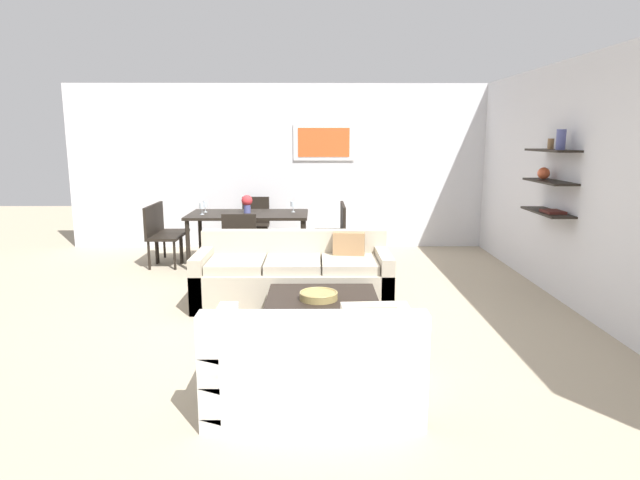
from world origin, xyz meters
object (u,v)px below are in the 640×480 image
object	(u,v)px
dining_chair_foot	(241,241)
wine_glass_left_near	(202,206)
coffee_table	(322,319)
dining_chair_left_near	(158,232)
dining_chair_right_far	(335,227)
loveseat_white	(314,364)
dining_chair_head	(255,221)
wine_glass_right_far	(293,204)
dining_table	(248,218)
centerpiece_vase	(247,202)
sofa_beige	(294,278)
wine_glass_left_far	(205,205)
decorative_bowl	(319,295)
dining_chair_right_near	(336,232)
dining_chair_left_far	(166,227)

from	to	relation	value
dining_chair_foot	wine_glass_left_near	bearing A→B (deg)	130.45
coffee_table	dining_chair_left_near	size ratio (longest dim) A/B	1.23
dining_chair_foot	wine_glass_left_near	size ratio (longest dim) A/B	5.27
dining_chair_left_near	dining_chair_right_far	distance (m)	2.58
loveseat_white	dining_chair_head	bearing A→B (deg)	100.62
dining_chair_left_near	wine_glass_right_far	distance (m)	1.98
dining_table	wine_glass_right_far	bearing A→B (deg)	10.22
dining_table	dining_chair_right_far	distance (m)	1.30
dining_table	centerpiece_vase	bearing A→B (deg)	124.55
sofa_beige	centerpiece_vase	distance (m)	2.20
wine_glass_left_near	wine_glass_left_far	bearing A→B (deg)	90.00
dining_chair_left_near	dining_chair_foot	world-z (taller)	same
dining_table	coffee_table	bearing A→B (deg)	-71.16
decorative_bowl	dining_chair_right_near	world-z (taller)	dining_chair_right_near
dining_chair_foot	sofa_beige	bearing A→B (deg)	-55.20
decorative_bowl	wine_glass_left_near	xyz separation A→B (m)	(-1.66, 2.94, 0.45)
dining_chair_left_near	dining_chair_right_far	bearing A→B (deg)	9.54
loveseat_white	wine_glass_left_far	xyz separation A→B (m)	(-1.62, 4.43, 0.57)
coffee_table	decorative_bowl	size ratio (longest dim) A/B	3.05
dining_chair_right_near	coffee_table	bearing A→B (deg)	-94.55
dining_chair_right_near	centerpiece_vase	xyz separation A→B (m)	(-1.29, 0.24, 0.40)
wine_glass_left_near	dining_chair_right_far	bearing A→B (deg)	9.77
loveseat_white	dining_chair_head	size ratio (longest dim) A/B	1.64
dining_table	wine_glass_left_far	size ratio (longest dim) A/B	10.37
dining_chair_left_far	dining_chair_right_far	distance (m)	2.54
dining_chair_left_near	dining_chair_right_near	bearing A→B (deg)	0.00
dining_chair_right_near	loveseat_white	bearing A→B (deg)	-94.16
dining_chair_left_far	centerpiece_vase	size ratio (longest dim) A/B	3.33
dining_chair_right_near	dining_chair_left_far	bearing A→B (deg)	170.46
dining_chair_left_far	wine_glass_left_far	bearing A→B (deg)	-8.81
loveseat_white	wine_glass_right_far	world-z (taller)	wine_glass_right_far
dining_table	dining_chair_left_near	world-z (taller)	dining_chair_left_near
dining_chair_right_near	wine_glass_left_near	world-z (taller)	wine_glass_left_near
decorative_bowl	centerpiece_vase	xyz separation A→B (m)	(-1.03, 3.08, 0.49)
dining_chair_right_far	centerpiece_vase	bearing A→B (deg)	-171.83
wine_glass_left_far	wine_glass_right_far	bearing A→B (deg)	0.00
sofa_beige	dining_chair_left_near	size ratio (longest dim) A/B	2.44
coffee_table	dining_table	distance (m)	3.27
dining_chair_right_far	dining_chair_foot	size ratio (longest dim) A/B	1.00
coffee_table	decorative_bowl	xyz separation A→B (m)	(-0.03, 0.00, 0.23)
dining_chair_head	dining_table	bearing A→B (deg)	-90.00
dining_table	dining_chair_left_near	bearing A→B (deg)	-170.46
dining_chair_left_far	wine_glass_left_near	bearing A→B (deg)	-28.11
dining_chair_right_far	sofa_beige	bearing A→B (deg)	-103.79
dining_chair_foot	decorative_bowl	bearing A→B (deg)	-65.09
loveseat_white	centerpiece_vase	xyz separation A→B (m)	(-0.99, 4.34, 0.61)
dining_chair_left_near	dining_chair_right_near	size ratio (longest dim) A/B	1.00
decorative_bowl	wine_glass_left_far	bearing A→B (deg)	117.63
sofa_beige	dining_chair_right_far	distance (m)	2.23
dining_chair_left_far	dining_chair_left_near	distance (m)	0.43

